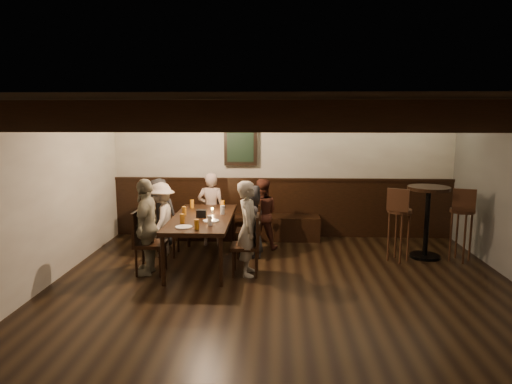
{
  "coord_description": "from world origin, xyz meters",
  "views": [
    {
      "loc": [
        -0.11,
        -5.22,
        2.31
      ],
      "look_at": [
        -0.41,
        1.3,
        1.22
      ],
      "focal_mm": 32.0,
      "sensor_mm": 36.0,
      "label": 1
    }
  ],
  "objects_px": {
    "person_left_near": "(162,219)",
    "person_left_far": "(147,227)",
    "chair_right_near": "(250,240)",
    "high_top_table": "(427,211)",
    "person_bench_left": "(159,213)",
    "person_bench_centre": "(211,209)",
    "chair_left_far": "(150,254)",
    "chair_right_far": "(247,256)",
    "dining_table": "(202,221)",
    "person_right_near": "(251,221)",
    "bar_stool_left": "(398,234)",
    "person_bench_right": "(261,214)",
    "chair_left_near": "(164,238)",
    "bar_stool_right": "(461,234)",
    "person_right_far": "(249,228)"
  },
  "relations": [
    {
      "from": "person_left_near",
      "to": "person_left_far",
      "type": "height_order",
      "value": "person_left_far"
    },
    {
      "from": "chair_right_near",
      "to": "high_top_table",
      "type": "bearing_deg",
      "value": -89.53
    },
    {
      "from": "chair_right_near",
      "to": "person_bench_left",
      "type": "xyz_separation_m",
      "value": [
        -1.62,
        0.44,
        0.35
      ]
    },
    {
      "from": "person_bench_centre",
      "to": "chair_left_far",
      "type": "bearing_deg",
      "value": 64.36
    },
    {
      "from": "chair_right_far",
      "to": "person_left_far",
      "type": "distance_m",
      "value": 1.53
    },
    {
      "from": "dining_table",
      "to": "chair_right_near",
      "type": "relative_size",
      "value": 2.28
    },
    {
      "from": "chair_right_near",
      "to": "person_right_near",
      "type": "bearing_deg",
      "value": -90.0
    },
    {
      "from": "person_left_far",
      "to": "bar_stool_left",
      "type": "xyz_separation_m",
      "value": [
        3.86,
        0.76,
        -0.26
      ]
    },
    {
      "from": "chair_right_far",
      "to": "bar_stool_left",
      "type": "height_order",
      "value": "bar_stool_left"
    },
    {
      "from": "person_right_near",
      "to": "person_bench_right",
      "type": "bearing_deg",
      "value": -18.43
    },
    {
      "from": "chair_left_near",
      "to": "dining_table",
      "type": "bearing_deg",
      "value": 58.01
    },
    {
      "from": "chair_left_near",
      "to": "person_left_near",
      "type": "xyz_separation_m",
      "value": [
        -0.03,
        -0.0,
        0.32
      ]
    },
    {
      "from": "bar_stool_right",
      "to": "person_left_near",
      "type": "bearing_deg",
      "value": -162.72
    },
    {
      "from": "chair_right_far",
      "to": "high_top_table",
      "type": "relative_size",
      "value": 0.76
    },
    {
      "from": "person_right_far",
      "to": "bar_stool_right",
      "type": "height_order",
      "value": "person_right_far"
    },
    {
      "from": "chair_left_far",
      "to": "person_bench_right",
      "type": "relative_size",
      "value": 0.76
    },
    {
      "from": "person_bench_centre",
      "to": "bar_stool_left",
      "type": "height_order",
      "value": "person_bench_centre"
    },
    {
      "from": "chair_left_near",
      "to": "person_left_near",
      "type": "bearing_deg",
      "value": -90.0
    },
    {
      "from": "person_bench_left",
      "to": "person_right_near",
      "type": "xyz_separation_m",
      "value": [
        1.65,
        -0.43,
        -0.02
      ]
    },
    {
      "from": "high_top_table",
      "to": "bar_stool_right",
      "type": "height_order",
      "value": "bar_stool_right"
    },
    {
      "from": "person_bench_left",
      "to": "bar_stool_left",
      "type": "distance_m",
      "value": 4.07
    },
    {
      "from": "person_bench_left",
      "to": "person_left_far",
      "type": "bearing_deg",
      "value": 96.34
    },
    {
      "from": "person_left_near",
      "to": "chair_left_far",
      "type": "bearing_deg",
      "value": 1.91
    },
    {
      "from": "person_right_near",
      "to": "bar_stool_right",
      "type": "xyz_separation_m",
      "value": [
        3.37,
        -0.11,
        -0.15
      ]
    },
    {
      "from": "chair_right_near",
      "to": "person_left_far",
      "type": "relative_size",
      "value": 0.63
    },
    {
      "from": "person_bench_centre",
      "to": "person_bench_right",
      "type": "height_order",
      "value": "person_bench_centre"
    },
    {
      "from": "chair_left_near",
      "to": "person_left_far",
      "type": "bearing_deg",
      "value": -1.88
    },
    {
      "from": "person_left_far",
      "to": "high_top_table",
      "type": "distance_m",
      "value": 4.47
    },
    {
      "from": "chair_left_far",
      "to": "person_bench_right",
      "type": "bearing_deg",
      "value": 129.81
    },
    {
      "from": "chair_right_near",
      "to": "person_bench_left",
      "type": "relative_size",
      "value": 0.72
    },
    {
      "from": "person_bench_centre",
      "to": "person_right_far",
      "type": "height_order",
      "value": "person_right_far"
    },
    {
      "from": "dining_table",
      "to": "bar_stool_left",
      "type": "xyz_separation_m",
      "value": [
        3.12,
        0.3,
        -0.25
      ]
    },
    {
      "from": "dining_table",
      "to": "person_left_near",
      "type": "relative_size",
      "value": 1.66
    },
    {
      "from": "person_bench_left",
      "to": "person_right_far",
      "type": "bearing_deg",
      "value": 140.71
    },
    {
      "from": "person_left_far",
      "to": "bar_stool_right",
      "type": "xyz_separation_m",
      "value": [
        4.86,
        0.81,
        -0.26
      ]
    },
    {
      "from": "chair_right_near",
      "to": "chair_right_far",
      "type": "relative_size",
      "value": 1.0
    },
    {
      "from": "high_top_table",
      "to": "person_left_far",
      "type": "bearing_deg",
      "value": -167.55
    },
    {
      "from": "chair_left_near",
      "to": "person_left_far",
      "type": "xyz_separation_m",
      "value": [
        -0.02,
        -0.9,
        0.41
      ]
    },
    {
      "from": "person_left_near",
      "to": "person_left_far",
      "type": "xyz_separation_m",
      "value": [
        0.01,
        -0.9,
        0.09
      ]
    },
    {
      "from": "dining_table",
      "to": "chair_right_near",
      "type": "bearing_deg",
      "value": 32.04
    },
    {
      "from": "person_right_near",
      "to": "bar_stool_right",
      "type": "height_order",
      "value": "bar_stool_right"
    },
    {
      "from": "person_bench_centre",
      "to": "person_right_far",
      "type": "bearing_deg",
      "value": 116.57
    },
    {
      "from": "person_bench_centre",
      "to": "bar_stool_right",
      "type": "bearing_deg",
      "value": 169.86
    },
    {
      "from": "person_left_near",
      "to": "high_top_table",
      "type": "distance_m",
      "value": 4.38
    },
    {
      "from": "chair_left_far",
      "to": "person_bench_right",
      "type": "distance_m",
      "value": 2.13
    },
    {
      "from": "person_left_far",
      "to": "bar_stool_right",
      "type": "height_order",
      "value": "person_left_far"
    },
    {
      "from": "chair_right_near",
      "to": "person_bench_right",
      "type": "height_order",
      "value": "person_bench_right"
    },
    {
      "from": "chair_left_near",
      "to": "person_right_near",
      "type": "xyz_separation_m",
      "value": [
        1.47,
        0.01,
        0.3
      ]
    },
    {
      "from": "person_left_far",
      "to": "chair_right_far",
      "type": "bearing_deg",
      "value": 90.0
    },
    {
      "from": "chair_left_near",
      "to": "chair_right_near",
      "type": "relative_size",
      "value": 1.08
    }
  ]
}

